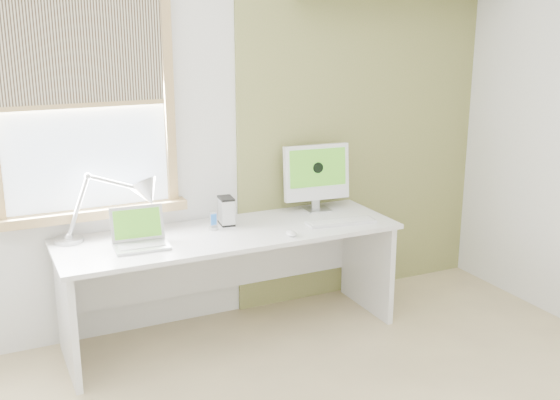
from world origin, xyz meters
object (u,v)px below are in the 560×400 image
imac (316,174)px  laptop (140,236)px  desk_lamp (133,199)px  external_drive (226,211)px  desk (227,257)px

imac → laptop: bearing=-170.2°
desk_lamp → external_drive: bearing=-9.4°
desk → external_drive: 0.31m
laptop → external_drive: laptop is taller
desk → laptop: (-0.59, -0.08, 0.25)m
external_drive → desk: bearing=-110.0°
desk_lamp → laptop: 0.32m
imac → desk: bearing=-168.4°
laptop → external_drive: bearing=15.8°
desk → desk_lamp: size_ratio=2.93×
desk_lamp → external_drive: (0.59, -0.10, -0.13)m
desk_lamp → external_drive: desk_lamp is taller
external_drive → imac: imac is taller
desk → imac: 0.88m
imac → external_drive: bearing=-175.8°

